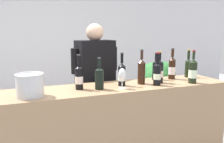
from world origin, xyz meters
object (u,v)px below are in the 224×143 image
at_px(wine_bottle_2, 188,67).
at_px(wine_bottle_8, 141,71).
at_px(wine_bottle_6, 79,77).
at_px(wine_bottle_9, 156,69).
at_px(person_server, 96,95).
at_px(potted_shrub, 158,81).
at_px(wine_bottle_0, 159,71).
at_px(ice_bucket, 30,85).
at_px(wine_bottle_1, 172,68).
at_px(wine_bottle_4, 193,71).
at_px(wine_glass, 122,75).
at_px(wine_bottle_3, 99,78).
at_px(wine_bottle_7, 122,74).
at_px(wine_bottle_5, 157,73).

distance_m(wine_bottle_2, wine_bottle_8, 0.70).
xyz_separation_m(wine_bottle_2, wine_bottle_8, (-0.68, -0.12, 0.01)).
height_order(wine_bottle_6, wine_bottle_9, wine_bottle_6).
bearing_deg(person_server, wine_bottle_6, -121.63).
xyz_separation_m(wine_bottle_9, potted_shrub, (0.47, 0.70, -0.31)).
bearing_deg(potted_shrub, person_server, -162.58).
relative_size(wine_bottle_0, ice_bucket, 1.45).
xyz_separation_m(wine_bottle_1, wine_bottle_4, (0.07, -0.26, -0.00)).
distance_m(wine_glass, potted_shrub, 1.41).
distance_m(wine_bottle_1, potted_shrub, 0.85).
bearing_deg(wine_bottle_3, person_server, 76.88).
distance_m(wine_bottle_2, wine_bottle_4, 0.33).
bearing_deg(wine_bottle_2, wine_bottle_6, -174.81).
height_order(wine_bottle_6, wine_bottle_8, wine_bottle_8).
xyz_separation_m(wine_bottle_1, wine_bottle_8, (-0.44, -0.10, 0.01)).
xyz_separation_m(wine_bottle_4, wine_glass, (-0.78, 0.04, 0.01)).
xyz_separation_m(wine_bottle_2, wine_glass, (-0.95, -0.24, 0.01)).
relative_size(wine_bottle_0, wine_bottle_3, 1.11).
bearing_deg(wine_bottle_9, wine_bottle_8, -151.09).
bearing_deg(wine_bottle_7, person_server, 103.72).
bearing_deg(wine_bottle_4, wine_bottle_3, 174.62).
bearing_deg(wine_bottle_7, wine_bottle_0, -2.76).
bearing_deg(wine_bottle_4, wine_bottle_6, 172.20).
distance_m(wine_glass, person_server, 0.71).
bearing_deg(ice_bucket, wine_bottle_8, 5.51).
height_order(wine_bottle_0, wine_glass, wine_bottle_0).
height_order(wine_bottle_3, wine_glass, wine_bottle_3).
height_order(wine_bottle_9, wine_glass, wine_bottle_9).
bearing_deg(wine_bottle_4, wine_bottle_2, 59.26).
xyz_separation_m(wine_bottle_1, person_server, (-0.78, 0.40, -0.35)).
height_order(wine_bottle_4, wine_bottle_7, wine_bottle_4).
distance_m(wine_bottle_6, ice_bucket, 0.45).
bearing_deg(wine_bottle_4, wine_bottle_9, 131.34).
bearing_deg(wine_bottle_5, wine_bottle_0, 47.68).
height_order(wine_bottle_4, wine_bottle_8, wine_bottle_8).
height_order(wine_bottle_0, wine_bottle_6, wine_bottle_0).
xyz_separation_m(wine_bottle_5, wine_bottle_9, (0.14, 0.25, -0.00)).
height_order(wine_bottle_5, wine_bottle_9, wine_bottle_5).
bearing_deg(wine_bottle_6, wine_bottle_4, -7.80).
relative_size(wine_bottle_6, wine_bottle_7, 0.99).
distance_m(wine_bottle_2, wine_bottle_3, 1.17).
xyz_separation_m(wine_bottle_5, wine_bottle_8, (-0.12, 0.11, 0.02)).
height_order(wine_bottle_2, wine_bottle_5, wine_bottle_5).
xyz_separation_m(wine_bottle_5, ice_bucket, (-1.20, 0.01, -0.02)).
xyz_separation_m(wine_glass, person_server, (-0.08, 0.61, -0.35)).
bearing_deg(wine_bottle_9, wine_bottle_6, -171.33).
bearing_deg(wine_bottle_8, wine_bottle_3, -172.40).
relative_size(wine_bottle_3, wine_bottle_9, 0.99).
bearing_deg(potted_shrub, wine_bottle_0, -121.71).
height_order(wine_bottle_2, ice_bucket, wine_bottle_2).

